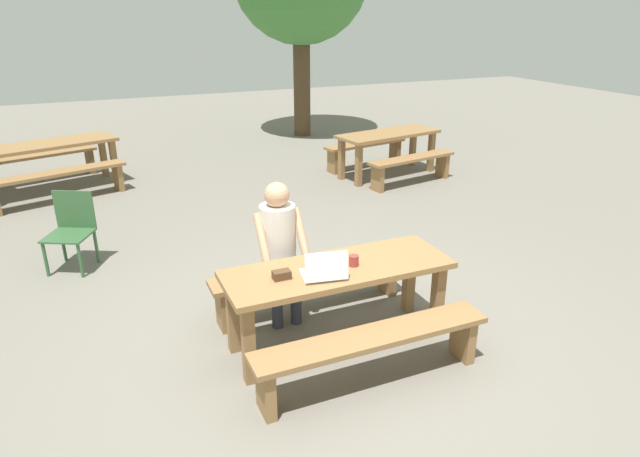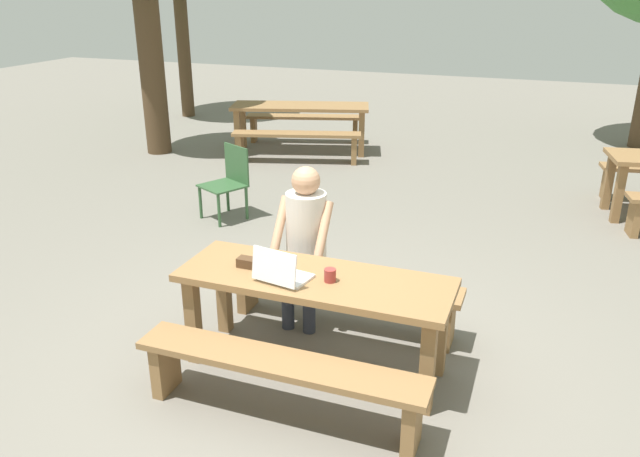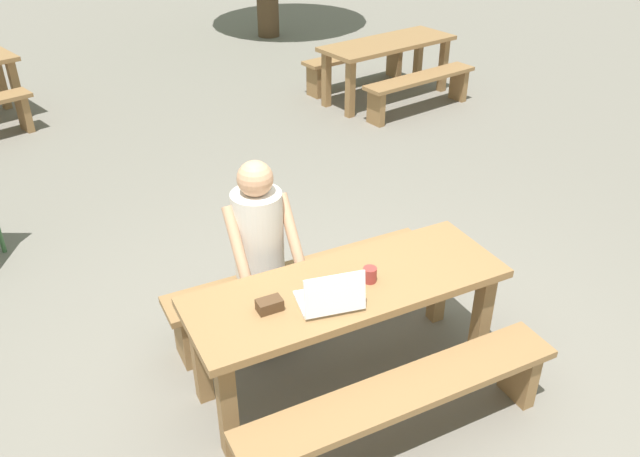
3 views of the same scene
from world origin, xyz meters
name	(u,v)px [view 1 (image 1 of 3)]	position (x,y,z in m)	size (l,w,h in m)	color
ground_plane	(337,341)	(0.00, 0.00, 0.00)	(30.00, 30.00, 0.00)	slate
picnic_table_front	(338,279)	(0.00, 0.00, 0.60)	(1.89, 0.66, 0.72)	olive
bench_near	(372,346)	(0.00, -0.61, 0.33)	(1.88, 0.30, 0.43)	olive
bench_far	(310,278)	(0.00, 0.61, 0.33)	(1.88, 0.30, 0.43)	olive
laptop	(324,271)	(-0.19, -0.14, 0.78)	(0.38, 0.32, 0.25)	white
small_pouch	(282,275)	(-0.50, -0.02, 0.75)	(0.14, 0.09, 0.07)	#4C331E
coffee_mug	(354,261)	(0.12, -0.03, 0.76)	(0.08, 0.08, 0.09)	#99332D
person_seated	(279,242)	(-0.30, 0.58, 0.76)	(0.43, 0.42, 1.29)	#333847
plastic_chair	(71,229)	(-2.02, 2.51, 0.44)	(0.59, 0.59, 0.83)	#335933
picnic_table_mid	(43,151)	(-2.36, 5.58, 0.64)	(2.25, 1.27, 0.76)	olive
bench_mid_south	(59,179)	(-2.18, 4.96, 0.35)	(1.93, 0.84, 0.46)	olive
bench_mid_north	(35,161)	(-2.54, 6.19, 0.35)	(1.93, 0.84, 0.46)	olive
picnic_table_rear	(388,140)	(2.93, 4.26, 0.61)	(1.87, 0.97, 0.74)	olive
bench_rear_south	(412,164)	(3.04, 3.66, 0.33)	(1.63, 0.58, 0.45)	olive
bench_rear_north	(365,149)	(2.82, 4.86, 0.33)	(1.63, 0.58, 0.45)	olive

